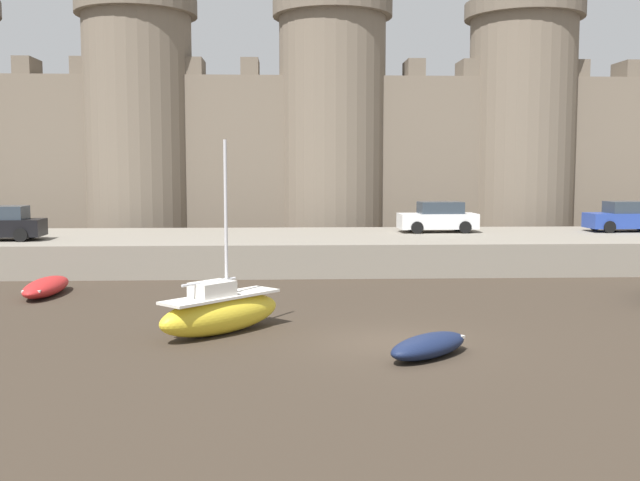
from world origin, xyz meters
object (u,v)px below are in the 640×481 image
(rowboat_foreground_centre, at_px, (46,286))
(rowboat_midflat_right, at_px, (429,345))
(car_quay_centre_east, at_px, (438,218))
(sailboat_foreground_right, at_px, (221,311))
(car_quay_east, at_px, (626,217))

(rowboat_foreground_centre, relative_size, rowboat_midflat_right, 1.39)
(rowboat_midflat_right, height_order, car_quay_centre_east, car_quay_centre_east)
(rowboat_foreground_centre, relative_size, sailboat_foreground_right, 0.68)
(rowboat_midflat_right, distance_m, car_quay_east, 25.00)
(rowboat_foreground_centre, bearing_deg, car_quay_east, 20.34)
(rowboat_foreground_centre, height_order, sailboat_foreground_right, sailboat_foreground_right)
(sailboat_foreground_right, relative_size, car_quay_centre_east, 1.38)
(car_quay_centre_east, bearing_deg, sailboat_foreground_right, -120.09)
(car_quay_east, xyz_separation_m, car_quay_centre_east, (-10.16, 0.01, 0.00))
(rowboat_foreground_centre, bearing_deg, car_quay_centre_east, 30.48)
(rowboat_foreground_centre, distance_m, rowboat_midflat_right, 16.46)
(car_quay_east, bearing_deg, car_quay_centre_east, 179.92)
(sailboat_foreground_right, height_order, car_quay_centre_east, sailboat_foreground_right)
(sailboat_foreground_right, bearing_deg, rowboat_foreground_centre, 136.28)
(rowboat_midflat_right, relative_size, car_quay_east, 0.67)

